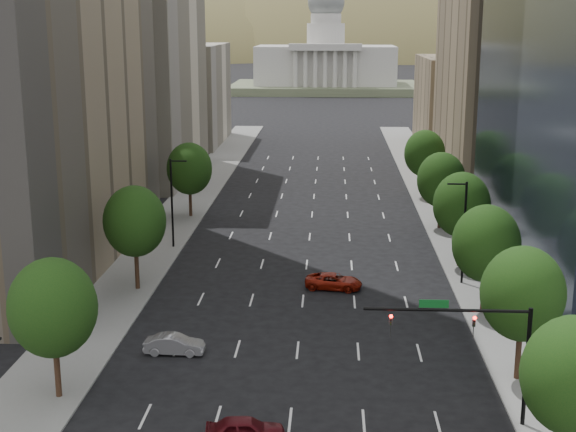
% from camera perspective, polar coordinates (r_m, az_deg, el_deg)
% --- Properties ---
extents(sidewalk_left, '(6.00, 200.00, 0.15)m').
position_cam_1_polar(sidewalk_left, '(76.73, -10.33, -3.18)').
color(sidewalk_left, slate).
rests_on(sidewalk_left, ground).
extents(sidewalk_right, '(6.00, 200.00, 0.15)m').
position_cam_1_polar(sidewalk_right, '(75.87, 13.14, -3.52)').
color(sidewalk_right, slate).
rests_on(sidewalk_right, ground).
extents(midrise_cream_left, '(14.00, 30.00, 35.00)m').
position_cam_1_polar(midrise_cream_left, '(117.65, -10.43, 11.24)').
color(midrise_cream_left, beige).
rests_on(midrise_cream_left, ground).
extents(filler_left, '(14.00, 26.00, 18.00)m').
position_cam_1_polar(filler_left, '(150.43, -7.38, 8.58)').
color(filler_left, beige).
rests_on(filler_left, ground).
extents(parking_tan_right, '(14.00, 30.00, 30.00)m').
position_cam_1_polar(parking_tan_right, '(113.93, 14.90, 9.68)').
color(parking_tan_right, '#8C7759').
rests_on(parking_tan_right, ground).
extents(filler_right, '(14.00, 26.00, 16.00)m').
position_cam_1_polar(filler_right, '(146.86, 12.17, 7.88)').
color(filler_right, '#8C7759').
rests_on(filler_right, ground).
extents(tree_right_0, '(5.20, 5.20, 8.39)m').
position_cam_1_polar(tree_right_0, '(41.73, 19.70, -10.67)').
color(tree_right_0, '#382316').
rests_on(tree_right_0, ground).
extents(tree_right_1, '(5.20, 5.20, 8.75)m').
position_cam_1_polar(tree_right_1, '(51.49, 16.34, -5.33)').
color(tree_right_1, '#382316').
rests_on(tree_right_1, ground).
extents(tree_right_2, '(5.20, 5.20, 8.61)m').
position_cam_1_polar(tree_right_2, '(62.75, 13.91, -1.91)').
color(tree_right_2, '#382316').
rests_on(tree_right_2, ground).
extents(tree_right_3, '(5.20, 5.20, 8.89)m').
position_cam_1_polar(tree_right_3, '(74.14, 12.24, 0.78)').
color(tree_right_3, '#382316').
rests_on(tree_right_3, ground).
extents(tree_right_4, '(5.20, 5.20, 8.46)m').
position_cam_1_polar(tree_right_4, '(87.78, 10.83, 2.54)').
color(tree_right_4, '#382316').
rests_on(tree_right_4, ground).
extents(tree_right_5, '(5.20, 5.20, 8.75)m').
position_cam_1_polar(tree_right_5, '(103.37, 9.69, 4.41)').
color(tree_right_5, '#382316').
rests_on(tree_right_5, ground).
extents(tree_left_0, '(5.20, 5.20, 8.75)m').
position_cam_1_polar(tree_left_0, '(49.06, -16.38, -6.28)').
color(tree_left_0, '#382316').
rests_on(tree_left_0, ground).
extents(tree_left_1, '(5.20, 5.20, 8.97)m').
position_cam_1_polar(tree_left_1, '(67.35, -10.84, -0.38)').
color(tree_left_1, '#382316').
rests_on(tree_left_1, ground).
extents(tree_left_2, '(5.20, 5.20, 8.68)m').
position_cam_1_polar(tree_left_2, '(92.29, -7.02, 3.36)').
color(tree_left_2, '#382316').
rests_on(tree_left_2, ground).
extents(streetlight_rn, '(1.70, 0.20, 9.00)m').
position_cam_1_polar(streetlight_rn, '(69.50, 12.37, -0.97)').
color(streetlight_rn, black).
rests_on(streetlight_rn, ground).
extents(streetlight_ln, '(1.70, 0.20, 9.00)m').
position_cam_1_polar(streetlight_ln, '(79.82, -8.21, 1.10)').
color(streetlight_ln, black).
rests_on(streetlight_ln, ground).
extents(traffic_signal, '(9.12, 0.40, 7.38)m').
position_cam_1_polar(traffic_signal, '(45.46, 13.68, -8.49)').
color(traffic_signal, black).
rests_on(traffic_signal, ground).
extents(capitol, '(60.00, 40.00, 35.20)m').
position_cam_1_polar(capitol, '(261.45, 2.68, 10.70)').
color(capitol, '#596647').
rests_on(capitol, ground).
extents(foothills, '(720.00, 413.00, 263.00)m').
position_cam_1_polar(foothills, '(614.56, 6.19, 7.99)').
color(foothills, olive).
rests_on(foothills, ground).
extents(car_maroon, '(4.47, 2.19, 1.47)m').
position_cam_1_polar(car_maroon, '(44.44, -3.05, -14.97)').
color(car_maroon, '#4C0C12').
rests_on(car_maroon, ground).
extents(car_silver, '(4.10, 1.48, 1.35)m').
position_cam_1_polar(car_silver, '(55.67, -8.08, -9.02)').
color(car_silver, gray).
rests_on(car_silver, ground).
extents(car_red_far, '(5.04, 2.81, 1.33)m').
position_cam_1_polar(car_red_far, '(68.02, 3.27, -4.66)').
color(car_red_far, maroon).
rests_on(car_red_far, ground).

